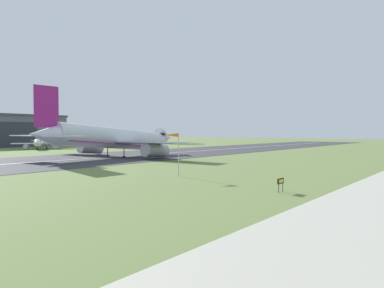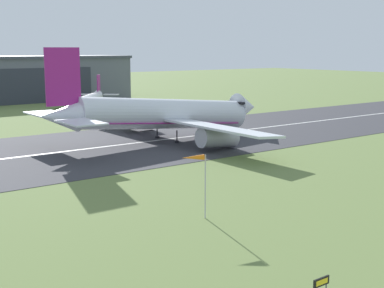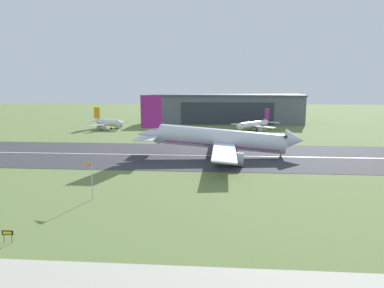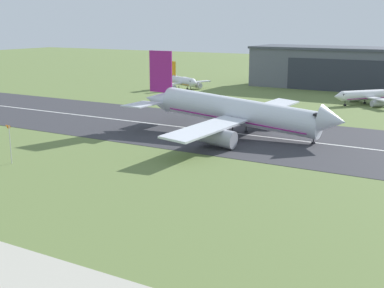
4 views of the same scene
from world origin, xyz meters
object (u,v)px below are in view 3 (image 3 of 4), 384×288
Objects in this scene: airplane_parked_centre at (254,125)px; airplane_parked_west at (108,123)px; airplane_landing at (220,140)px; runway_sign at (8,234)px; windsock_pole at (87,166)px.

airplane_parked_west is at bearing 179.01° from airplane_parked_centre.
airplane_parked_centre is (14.66, 61.50, -2.30)m from airplane_landing.
airplane_landing is at bearing -103.40° from airplane_parked_centre.
airplane_landing is at bearing 65.55° from runway_sign.
airplane_parked_west is 127.84m from runway_sign.
runway_sign is at bearing -100.97° from windsock_pole.
airplane_parked_centre is at bearing 76.60° from airplane_landing.
windsock_pole is at bearing 79.03° from runway_sign.
airplane_parked_centre is at bearing -0.99° from airplane_parked_west.
airplane_landing is 2.38× the size of airplane_parked_centre.
runway_sign is at bearing -109.16° from airplane_parked_centre.
windsock_pole is at bearing -120.06° from airplane_landing.
runway_sign is (24.71, -125.41, -1.80)m from airplane_parked_west.
airplane_parked_centre is (67.89, -1.18, -0.22)m from airplane_parked_west.
windsock_pole is at bearing -110.68° from airplane_parked_centre.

